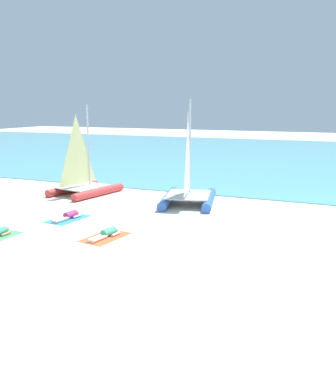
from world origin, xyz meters
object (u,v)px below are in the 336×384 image
towel_right (105,237)px  sailboat_red (84,181)px  sailboat_blue (188,189)px  towel_middle (68,219)px  sunbather_middle (69,216)px  sunbather_right (106,233)px

towel_right → sailboat_red: bearing=129.4°
sailboat_red → sailboat_blue: bearing=10.8°
sailboat_red → towel_middle: (2.35, -4.72, -0.71)m
sunbather_middle → sailboat_red: bearing=122.3°
sunbather_middle → towel_right: (2.86, -1.68, -0.13)m
sailboat_blue → sunbather_middle: 6.03m
sunbather_middle → sunbather_right: 3.29m
sailboat_red → towel_right: sailboat_red is taller
towel_right → sunbather_right: 0.14m
sailboat_blue → sunbather_middle: sailboat_blue is taller
sailboat_blue → sunbather_right: (-0.87, -6.31, -0.63)m
sailboat_red → towel_middle: size_ratio=2.54×
sunbather_middle → sunbather_right: (2.86, -1.61, 0.00)m
sailboat_blue → sunbather_right: size_ratio=3.26×
sailboat_red → sunbather_middle: bearing=-52.7°
sunbather_middle → towel_right: bearing=-25.0°
towel_right → sunbather_middle: bearing=149.5°
towel_middle → sunbather_middle: bearing=84.5°
towel_middle → sailboat_red: bearing=116.5°
sailboat_red → sunbather_middle: sailboat_red is taller
towel_middle → towel_right: 3.29m
towel_middle → sunbather_right: size_ratio=1.21×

